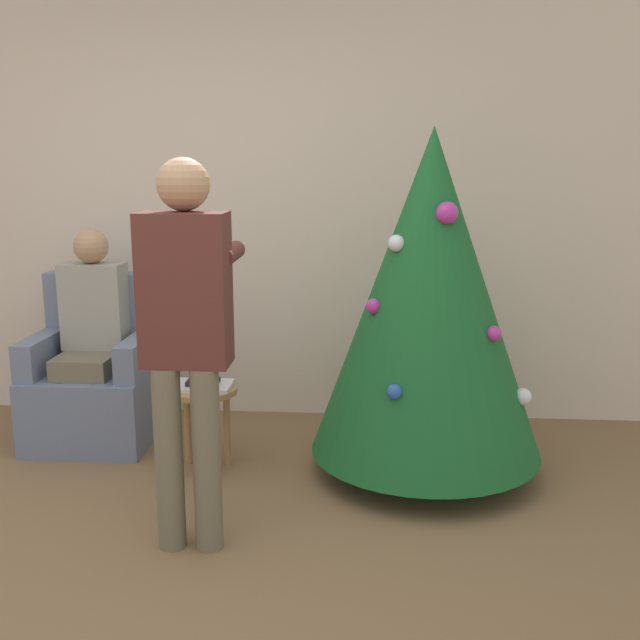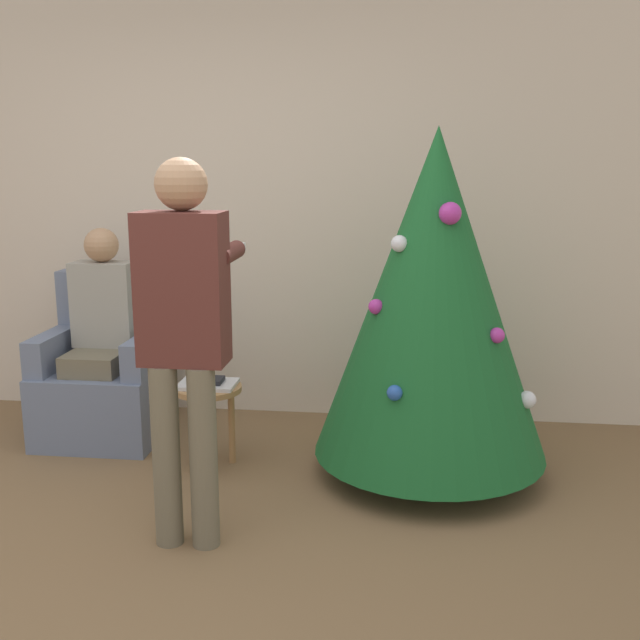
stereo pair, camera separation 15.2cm
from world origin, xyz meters
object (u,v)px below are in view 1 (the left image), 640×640
at_px(person_seated, 91,328).
at_px(person_standing, 186,324).
at_px(side_stool, 204,402).
at_px(armchair, 97,383).
at_px(christmas_tree, 429,295).

relative_size(person_seated, person_standing, 0.76).
bearing_deg(side_stool, person_seated, 153.14).
height_order(person_seated, side_stool, person_seated).
height_order(armchair, person_seated, person_seated).
bearing_deg(armchair, person_seated, -90.00).
xyz_separation_m(armchair, person_standing, (0.86, -1.17, 0.63)).
bearing_deg(person_standing, side_stool, 99.05).
bearing_deg(christmas_tree, armchair, 169.63).
height_order(christmas_tree, person_seated, christmas_tree).
height_order(armchair, person_standing, person_standing).
relative_size(christmas_tree, armchair, 1.86).
bearing_deg(person_standing, christmas_tree, 37.87).
relative_size(armchair, person_seated, 0.78).
distance_m(armchair, person_standing, 1.58).
distance_m(person_seated, side_stool, 0.88).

